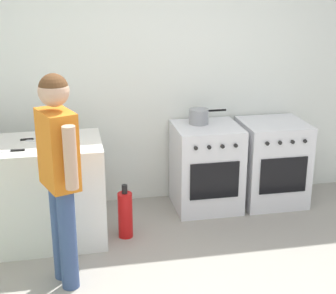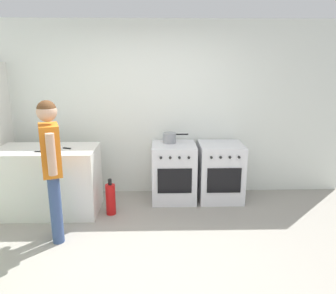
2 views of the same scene
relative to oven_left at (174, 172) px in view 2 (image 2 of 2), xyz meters
name	(u,v)px [view 2 (image 2 of 2)]	position (x,y,z in m)	size (l,w,h in m)	color
ground_plane	(146,261)	(-0.35, -1.58, -0.43)	(8.00, 8.00, 0.00)	gray
back_wall	(150,110)	(-0.35, 0.37, 0.87)	(6.00, 0.10, 2.60)	silver
counter_unit	(49,181)	(-1.70, -0.38, 0.02)	(1.30, 0.70, 0.90)	silver
oven_left	(174,172)	(0.00, 0.00, 0.00)	(0.63, 0.62, 0.85)	silver
oven_right	(220,172)	(0.69, 0.00, 0.00)	(0.63, 0.62, 0.85)	silver
pot	(170,138)	(-0.06, 0.10, 0.50)	(0.37, 0.19, 0.15)	gray
knife_paring	(53,146)	(-1.64, -0.28, 0.48)	(0.21, 0.04, 0.01)	silver
knife_bread	(31,152)	(-1.83, -0.56, 0.48)	(0.35, 0.04, 0.01)	silver
knife_carving	(61,148)	(-1.51, -0.37, 0.48)	(0.32, 0.15, 0.01)	silver
person	(51,160)	(-1.40, -1.11, 0.54)	(0.31, 0.54, 1.61)	#384C7A
fire_extinguisher	(111,199)	(-0.87, -0.48, -0.21)	(0.13, 0.13, 0.50)	red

